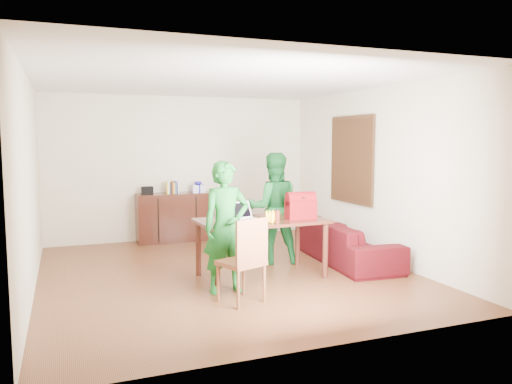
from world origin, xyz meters
name	(u,v)px	position (x,y,z in m)	size (l,w,h in m)	color
room	(224,181)	(0.01, 0.13, 1.31)	(5.20, 5.70, 2.90)	#452311
table	(261,227)	(0.39, -0.35, 0.70)	(1.75, 1.03, 0.80)	black
chair	(242,278)	(-0.22, -1.27, 0.29)	(0.58, 0.57, 1.00)	brown
person_near	(226,227)	(-0.26, -0.83, 0.82)	(0.60, 0.39, 1.63)	#166320
person_far	(273,208)	(0.87, 0.35, 0.85)	(0.82, 0.64, 1.70)	#125320
laptop	(249,217)	(0.20, -0.40, 0.85)	(0.42, 0.37, 0.25)	white
bananas	(270,221)	(0.38, -0.70, 0.84)	(0.18, 0.11, 0.07)	yellow
bottle	(277,216)	(0.47, -0.71, 0.90)	(0.06, 0.06, 0.19)	#521D12
red_bag	(301,208)	(0.93, -0.48, 0.95)	(0.40, 0.23, 0.29)	maroon
sofa	(347,242)	(1.95, -0.04, 0.31)	(2.15, 0.84, 0.63)	#3D0808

